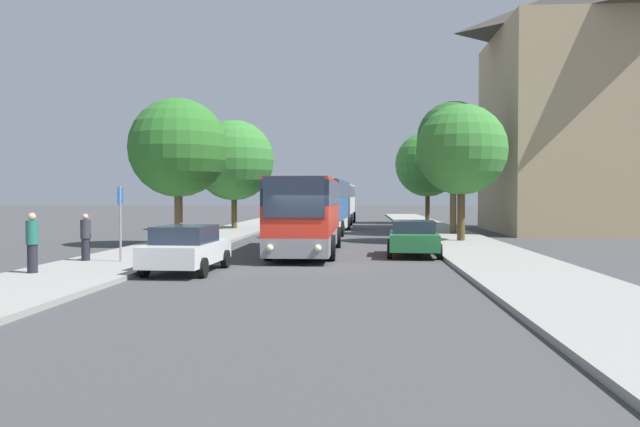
% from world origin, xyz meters
% --- Properties ---
extents(ground_plane, '(300.00, 300.00, 0.00)m').
position_xyz_m(ground_plane, '(0.00, 0.00, 0.00)').
color(ground_plane, '#424244').
rests_on(ground_plane, ground).
extents(sidewalk_left, '(4.00, 120.00, 0.15)m').
position_xyz_m(sidewalk_left, '(-7.00, 0.00, 0.07)').
color(sidewalk_left, gray).
rests_on(sidewalk_left, ground_plane).
extents(sidewalk_right, '(4.00, 120.00, 0.15)m').
position_xyz_m(sidewalk_right, '(7.00, 0.00, 0.07)').
color(sidewalk_right, gray).
rests_on(sidewalk_right, ground_plane).
extents(building_right_background, '(14.06, 12.48, 17.37)m').
position_xyz_m(building_right_background, '(18.05, 21.73, 8.69)').
color(building_right_background, tan).
rests_on(building_right_background, ground_plane).
extents(bus_front, '(2.72, 10.33, 3.18)m').
position_xyz_m(bus_front, '(-0.50, 4.80, 1.70)').
color(bus_front, gray).
rests_on(bus_front, ground_plane).
extents(bus_middle, '(3.05, 12.08, 3.48)m').
position_xyz_m(bus_middle, '(-0.47, 19.54, 1.86)').
color(bus_middle, silver).
rests_on(bus_middle, ground_plane).
extents(bus_rear, '(2.96, 12.14, 3.48)m').
position_xyz_m(bus_rear, '(-0.17, 33.53, 1.86)').
color(bus_rear, '#2D519E').
rests_on(bus_rear, ground_plane).
extents(parked_car_left_curb, '(2.16, 4.38, 1.52)m').
position_xyz_m(parked_car_left_curb, '(-3.79, -2.13, 0.79)').
color(parked_car_left_curb, silver).
rests_on(parked_car_left_curb, ground_plane).
extents(parked_car_right_near, '(2.28, 4.12, 1.46)m').
position_xyz_m(parked_car_right_near, '(3.98, 3.88, 0.77)').
color(parked_car_right_near, '#236B38').
rests_on(parked_car_right_near, ground_plane).
extents(bus_stop_sign, '(0.08, 0.45, 2.67)m').
position_xyz_m(bus_stop_sign, '(-6.68, -0.36, 1.80)').
color(bus_stop_sign, gray).
rests_on(bus_stop_sign, sidewalk_left).
extents(pedestrian_waiting_near, '(0.36, 0.36, 1.69)m').
position_xyz_m(pedestrian_waiting_near, '(-8.05, -0.13, 1.00)').
color(pedestrian_waiting_near, '#23232D').
rests_on(pedestrian_waiting_near, sidewalk_left).
extents(pedestrian_waiting_far, '(0.36, 0.36, 1.82)m').
position_xyz_m(pedestrian_waiting_far, '(-8.07, -3.74, 1.07)').
color(pedestrian_waiting_far, '#23232D').
rests_on(pedestrian_waiting_far, sidewalk_left).
extents(tree_left_near, '(5.79, 5.79, 7.80)m').
position_xyz_m(tree_left_near, '(-7.33, 22.63, 5.05)').
color(tree_left_near, '#513D23').
rests_on(tree_left_near, sidewalk_left).
extents(tree_left_far, '(4.83, 4.83, 7.11)m').
position_xyz_m(tree_left_far, '(-7.11, 8.13, 4.83)').
color(tree_left_far, brown).
rests_on(tree_left_far, sidewalk_left).
extents(tree_right_near, '(5.82, 5.82, 8.09)m').
position_xyz_m(tree_right_near, '(7.78, 34.55, 5.33)').
color(tree_right_near, '#47331E').
rests_on(tree_right_near, sidewalk_right).
extents(tree_right_mid, '(4.74, 4.74, 7.13)m').
position_xyz_m(tree_right_mid, '(7.06, 11.15, 4.89)').
color(tree_right_mid, '#513D23').
rests_on(tree_right_mid, sidewalk_right).
extents(tree_right_far, '(4.53, 4.53, 8.22)m').
position_xyz_m(tree_right_far, '(7.57, 17.50, 6.08)').
color(tree_right_far, brown).
rests_on(tree_right_far, sidewalk_right).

